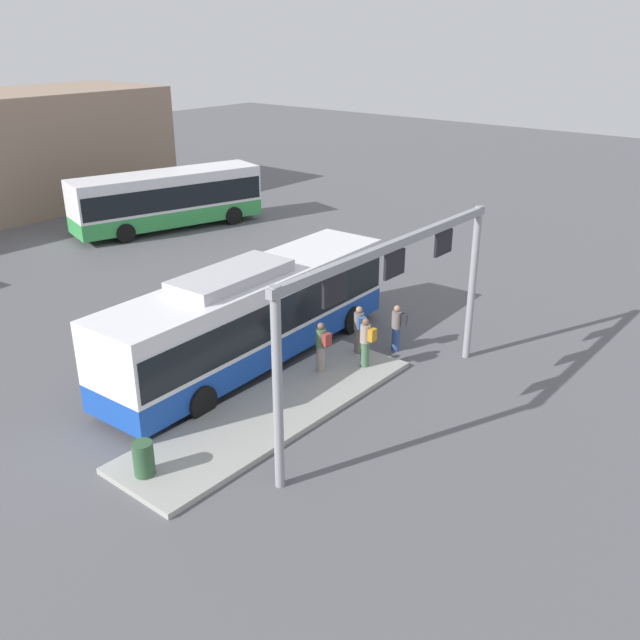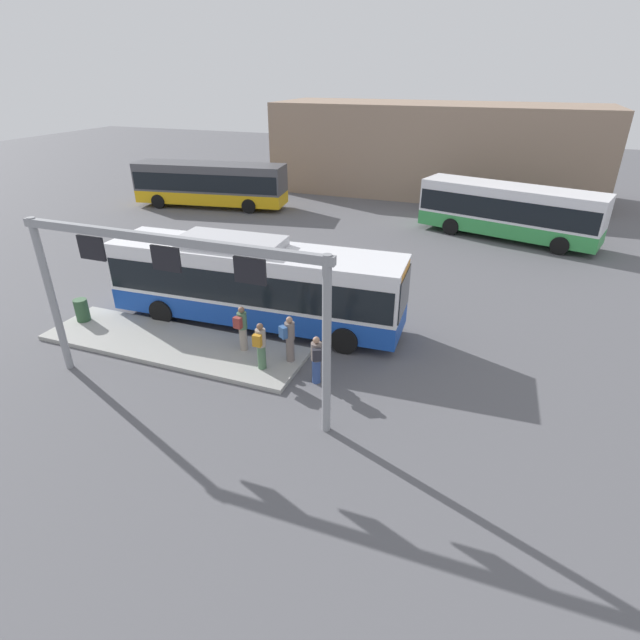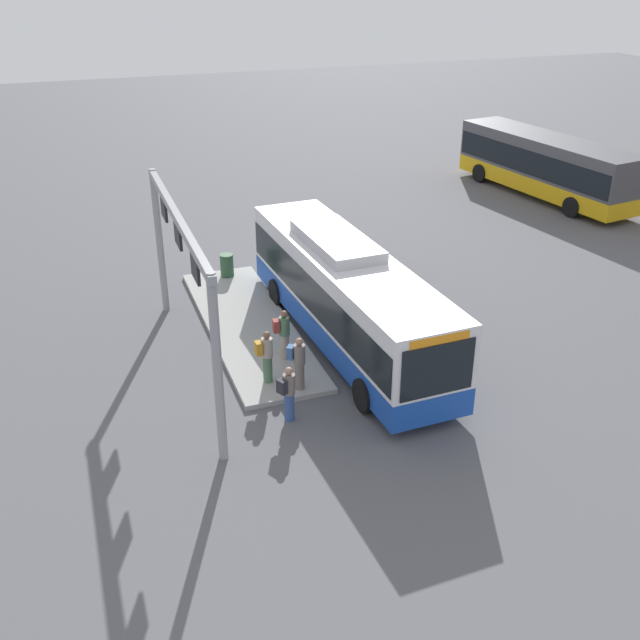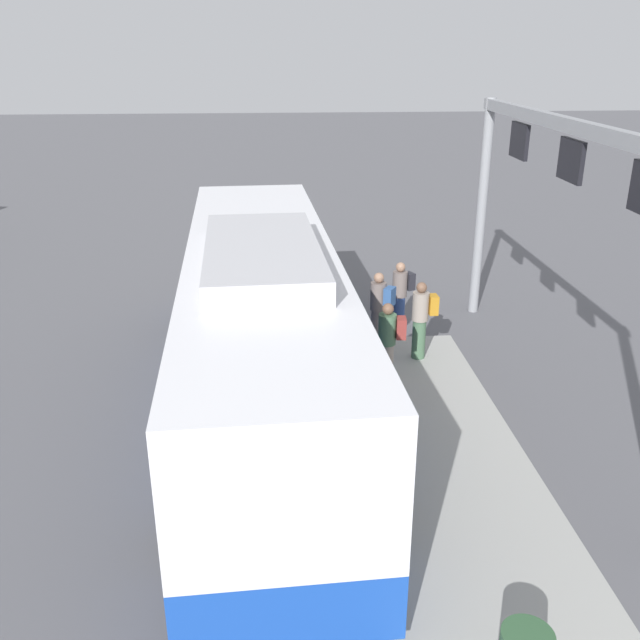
{
  "view_description": "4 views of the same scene",
  "coord_description": "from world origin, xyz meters",
  "px_view_note": "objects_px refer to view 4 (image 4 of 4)",
  "views": [
    {
      "loc": [
        -14.67,
        -15.0,
        10.39
      ],
      "look_at": [
        1.61,
        -1.52,
        1.4
      ],
      "focal_mm": 39.03,
      "sensor_mm": 36.0,
      "label": 1
    },
    {
      "loc": [
        8.62,
        -15.74,
        9.09
      ],
      "look_at": [
        3.1,
        -1.08,
        1.17
      ],
      "focal_mm": 27.87,
      "sensor_mm": 36.0,
      "label": 2
    },
    {
      "loc": [
        20.32,
        -8.1,
        11.78
      ],
      "look_at": [
        1.67,
        -1.51,
        1.85
      ],
      "focal_mm": 41.7,
      "sensor_mm": 36.0,
      "label": 3
    },
    {
      "loc": [
        -11.28,
        -0.18,
        6.32
      ],
      "look_at": [
        1.67,
        -1.13,
        1.14
      ],
      "focal_mm": 38.88,
      "sensor_mm": 36.0,
      "label": 4
    }
  ],
  "objects_px": {
    "bus_main": "(263,321)",
    "person_waiting_far": "(388,342)",
    "person_boarding": "(400,294)",
    "person_waiting_near": "(421,318)",
    "person_waiting_mid": "(379,308)"
  },
  "relations": [
    {
      "from": "person_boarding",
      "to": "person_waiting_far",
      "type": "bearing_deg",
      "value": 49.44
    },
    {
      "from": "person_waiting_mid",
      "to": "person_waiting_far",
      "type": "xyz_separation_m",
      "value": [
        -1.84,
        0.11,
        0.0
      ]
    },
    {
      "from": "person_boarding",
      "to": "person_waiting_near",
      "type": "relative_size",
      "value": 1.0
    },
    {
      "from": "person_boarding",
      "to": "person_waiting_mid",
      "type": "height_order",
      "value": "person_waiting_mid"
    },
    {
      "from": "person_boarding",
      "to": "person_waiting_far",
      "type": "xyz_separation_m",
      "value": [
        -3.09,
        0.81,
        0.16
      ]
    },
    {
      "from": "bus_main",
      "to": "person_waiting_far",
      "type": "distance_m",
      "value": 2.58
    },
    {
      "from": "person_boarding",
      "to": "person_waiting_mid",
      "type": "distance_m",
      "value": 1.44
    },
    {
      "from": "person_waiting_near",
      "to": "person_waiting_mid",
      "type": "distance_m",
      "value": 1.03
    },
    {
      "from": "bus_main",
      "to": "person_waiting_mid",
      "type": "height_order",
      "value": "bus_main"
    },
    {
      "from": "person_waiting_near",
      "to": "person_waiting_mid",
      "type": "height_order",
      "value": "same"
    },
    {
      "from": "person_boarding",
      "to": "person_waiting_mid",
      "type": "bearing_deg",
      "value": 34.84
    },
    {
      "from": "bus_main",
      "to": "person_boarding",
      "type": "height_order",
      "value": "bus_main"
    },
    {
      "from": "bus_main",
      "to": "person_waiting_near",
      "type": "height_order",
      "value": "bus_main"
    },
    {
      "from": "person_boarding",
      "to": "person_waiting_far",
      "type": "relative_size",
      "value": 1.0
    },
    {
      "from": "bus_main",
      "to": "person_waiting_near",
      "type": "relative_size",
      "value": 6.98
    }
  ]
}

